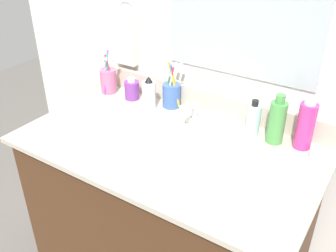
# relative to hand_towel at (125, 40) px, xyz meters

# --- Properties ---
(vanity_cabinet) EXTENTS (1.03, 0.57, 0.78)m
(vanity_cabinet) POSITION_rel_hand_towel_xyz_m (0.43, -0.32, -0.63)
(vanity_cabinet) COLOR #4C2D19
(vanity_cabinet) RESTS_ON ground_plane
(countertop) EXTENTS (1.07, 0.62, 0.02)m
(countertop) POSITION_rel_hand_towel_xyz_m (0.43, -0.32, -0.23)
(countertop) COLOR beige
(countertop) RESTS_ON vanity_cabinet
(backsplash) EXTENTS (1.07, 0.02, 0.09)m
(backsplash) POSITION_rel_hand_towel_xyz_m (0.43, -0.02, -0.18)
(backsplash) COLOR beige
(backsplash) RESTS_ON countertop
(back_wall) EXTENTS (2.17, 0.04, 1.30)m
(back_wall) POSITION_rel_hand_towel_xyz_m (0.43, 0.04, -0.37)
(back_wall) COLOR white
(back_wall) RESTS_ON ground_plane
(mirror_panel) EXTENTS (0.60, 0.01, 0.56)m
(mirror_panel) POSITION_rel_hand_towel_xyz_m (0.53, 0.02, 0.23)
(mirror_panel) COLOR #B2BCC6
(towel_ring) EXTENTS (0.10, 0.01, 0.10)m
(towel_ring) POSITION_rel_hand_towel_xyz_m (0.00, 0.02, 0.12)
(towel_ring) COLOR silver
(hand_towel) EXTENTS (0.11, 0.04, 0.22)m
(hand_towel) POSITION_rel_hand_towel_xyz_m (0.00, 0.00, 0.00)
(hand_towel) COLOR silver
(sink_basin) EXTENTS (0.39, 0.39, 0.11)m
(sink_basin) POSITION_rel_hand_towel_xyz_m (0.43, -0.33, -0.25)
(sink_basin) COLOR white
(sink_basin) RESTS_ON countertop
(faucet) EXTENTS (0.16, 0.10, 0.08)m
(faucet) POSITION_rel_hand_towel_xyz_m (0.43, -0.13, -0.19)
(faucet) COLOR silver
(faucet) RESTS_ON countertop
(bottle_lotion_white) EXTENTS (0.06, 0.06, 0.14)m
(bottle_lotion_white) POSITION_rel_hand_towel_xyz_m (0.22, -0.13, -0.16)
(bottle_lotion_white) COLOR white
(bottle_lotion_white) RESTS_ON countertop
(bottle_soap_pink) EXTENTS (0.06, 0.06, 0.19)m
(bottle_soap_pink) POSITION_rel_hand_towel_xyz_m (0.84, -0.08, -0.13)
(bottle_soap_pink) COLOR #D8338C
(bottle_soap_pink) RESTS_ON countertop
(bottle_toner_green) EXTENTS (0.06, 0.06, 0.18)m
(bottle_toner_green) POSITION_rel_hand_towel_xyz_m (0.75, -0.10, -0.14)
(bottle_toner_green) COLOR #4C9E4C
(bottle_toner_green) RESTS_ON countertop
(bottle_cream_purple) EXTENTS (0.06, 0.06, 0.10)m
(bottle_cream_purple) POSITION_rel_hand_towel_xyz_m (0.10, -0.10, -0.18)
(bottle_cream_purple) COLOR #7A3899
(bottle_cream_purple) RESTS_ON countertop
(bottle_gel_clear) EXTENTS (0.05, 0.05, 0.14)m
(bottle_gel_clear) POSITION_rel_hand_towel_xyz_m (0.66, -0.09, -0.16)
(bottle_gel_clear) COLOR silver
(bottle_gel_clear) RESTS_ON countertop
(cup_pink) EXTENTS (0.07, 0.09, 0.19)m
(cup_pink) POSITION_rel_hand_towel_xyz_m (-0.03, -0.10, -0.16)
(cup_pink) COLOR #D16693
(cup_pink) RESTS_ON countertop
(cup_blue_plastic) EXTENTS (0.09, 0.08, 0.20)m
(cup_blue_plastic) POSITION_rel_hand_towel_xyz_m (0.29, -0.07, -0.16)
(cup_blue_plastic) COLOR #3F66B7
(cup_blue_plastic) RESTS_ON countertop
(soap_bar) EXTENTS (0.06, 0.04, 0.02)m
(soap_bar) POSITION_rel_hand_towel_xyz_m (0.91, -0.11, -0.21)
(soap_bar) COLOR white
(soap_bar) RESTS_ON countertop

